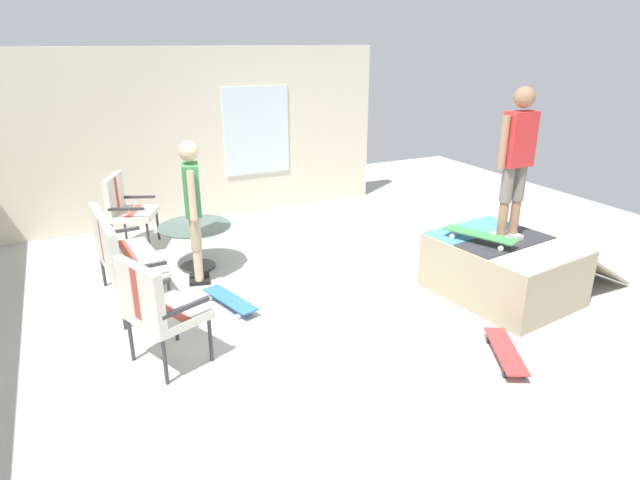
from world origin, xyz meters
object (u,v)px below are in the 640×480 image
patio_chair_near_house (124,205)px  patio_table (196,238)px  patio_chair_by_wall (155,304)px  skateboard_by_bench (230,300)px  skate_ramp (505,268)px  skateboard_on_ramp (480,235)px  patio_bench (119,252)px  person_watching (193,203)px  person_skater (517,154)px  skateboard_spare (505,351)px

patio_chair_near_house → patio_table: size_ratio=1.13×
patio_chair_by_wall → skateboard_by_bench: bearing=-47.3°
skate_ramp → skateboard_on_ramp: size_ratio=2.73×
patio_bench → person_watching: size_ratio=0.76×
person_skater → skateboard_by_bench: person_skater is taller
patio_bench → skateboard_by_bench: (-0.59, -1.01, -0.53)m
skateboard_spare → skateboard_on_ramp: size_ratio=0.98×
patio_chair_by_wall → patio_table: size_ratio=1.13×
skateboard_spare → person_skater: bearing=-41.6°
person_skater → skateboard_on_ramp: size_ratio=2.01×
patio_chair_by_wall → skateboard_spare: patio_chair_by_wall is taller
skate_ramp → patio_bench: (1.66, 3.90, 0.29)m
patio_chair_near_house → skateboard_on_ramp: bearing=-135.5°
skate_ramp → patio_chair_near_house: (3.45, 3.62, 0.28)m
patio_chair_by_wall → skateboard_spare: bearing=-114.1°
patio_bench → skateboard_spare: bearing=-132.1°
patio_bench → patio_table: patio_bench is taller
patio_chair_near_house → patio_chair_by_wall: same height
patio_table → skateboard_by_bench: (-1.23, -0.05, -0.32)m
patio_bench → patio_chair_near_house: (1.79, -0.28, -0.00)m
skateboard_by_bench → skateboard_on_ramp: 2.81m
patio_bench → person_skater: person_skater is taller
patio_chair_by_wall → patio_table: bearing=-22.2°
skate_ramp → person_watching: (1.88, 3.02, 0.66)m
patio_table → skate_ramp: bearing=-128.0°
person_skater → skate_ramp: bearing=156.3°
skateboard_on_ramp → patio_table: bearing=49.8°
patio_chair_by_wall → skateboard_on_ramp: 3.44m
person_watching → skateboard_by_bench: size_ratio=2.05×
patio_bench → patio_chair_near_house: 1.81m
skate_ramp → person_watching: 3.62m
patio_bench → patio_table: (0.64, -0.96, -0.21)m
patio_chair_by_wall → skateboard_spare: 3.15m
skate_ramp → patio_chair_by_wall: (0.25, 3.77, 0.28)m
patio_bench → skateboard_spare: patio_bench is taller
skateboard_spare → skateboard_on_ramp: bearing=-28.4°
patio_chair_by_wall → patio_table: 2.22m
skate_ramp → skateboard_by_bench: (1.07, 2.89, -0.24)m
skate_ramp → person_watching: person_watching is taller
skate_ramp → skateboard_spare: bearing=137.4°
patio_table → skateboard_on_ramp: bearing=-130.2°
patio_table → skateboard_spare: 3.88m
skate_ramp → skateboard_on_ramp: (0.10, 0.33, 0.42)m
patio_bench → person_skater: (-1.59, -3.93, 0.99)m
person_watching → skateboard_on_ramp: (-1.78, -2.69, -0.24)m
patio_bench → person_watching: person_watching is taller
skate_ramp → skateboard_spare: 1.40m
patio_chair_by_wall → skate_ramp: bearing=-93.8°
patio_chair_by_wall → person_watching: person_watching is taller
patio_chair_near_house → skateboard_spare: patio_chair_near_house is taller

